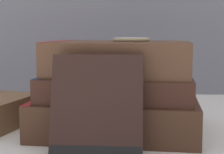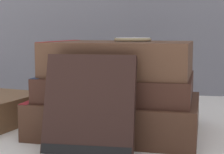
{
  "view_description": "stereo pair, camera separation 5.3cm",
  "coord_description": "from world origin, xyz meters",
  "px_view_note": "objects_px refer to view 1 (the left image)",
  "views": [
    {
      "loc": [
        0.04,
        -0.5,
        0.15
      ],
      "look_at": [
        0.01,
        0.04,
        0.08
      ],
      "focal_mm": 60.0,
      "sensor_mm": 36.0,
      "label": 1
    },
    {
      "loc": [
        0.1,
        -0.49,
        0.15
      ],
      "look_at": [
        0.01,
        0.04,
        0.08
      ],
      "focal_mm": 60.0,
      "sensor_mm": 36.0,
      "label": 2
    }
  ],
  "objects_px": {
    "book_flat_bottom": "(113,115)",
    "pocket_watch": "(131,39)",
    "book_flat_middle": "(115,86)",
    "reading_glasses": "(95,107)",
    "book_leaning_front": "(101,109)",
    "book_flat_top": "(116,58)"
  },
  "relations": [
    {
      "from": "pocket_watch",
      "to": "book_leaning_front",
      "type": "bearing_deg",
      "value": -106.77
    },
    {
      "from": "book_flat_middle",
      "to": "pocket_watch",
      "type": "relative_size",
      "value": 3.85
    },
    {
      "from": "book_flat_middle",
      "to": "book_leaning_front",
      "type": "height_order",
      "value": "book_leaning_front"
    },
    {
      "from": "book_flat_top",
      "to": "pocket_watch",
      "type": "relative_size",
      "value": 3.69
    },
    {
      "from": "book_leaning_front",
      "to": "pocket_watch",
      "type": "xyz_separation_m",
      "value": [
        0.04,
        0.12,
        0.08
      ]
    },
    {
      "from": "book_flat_middle",
      "to": "reading_glasses",
      "type": "xyz_separation_m",
      "value": [
        -0.05,
        0.16,
        -0.07
      ]
    },
    {
      "from": "book_flat_bottom",
      "to": "reading_glasses",
      "type": "bearing_deg",
      "value": 109.42
    },
    {
      "from": "book_flat_bottom",
      "to": "pocket_watch",
      "type": "xyz_separation_m",
      "value": [
        0.03,
        0.01,
        0.11
      ]
    },
    {
      "from": "book_flat_bottom",
      "to": "pocket_watch",
      "type": "height_order",
      "value": "pocket_watch"
    },
    {
      "from": "book_flat_bottom",
      "to": "pocket_watch",
      "type": "distance_m",
      "value": 0.12
    },
    {
      "from": "book_flat_top",
      "to": "pocket_watch",
      "type": "height_order",
      "value": "pocket_watch"
    },
    {
      "from": "pocket_watch",
      "to": "reading_glasses",
      "type": "xyz_separation_m",
      "value": [
        -0.07,
        0.16,
        -0.14
      ]
    },
    {
      "from": "book_flat_bottom",
      "to": "book_flat_middle",
      "type": "distance_m",
      "value": 0.04
    },
    {
      "from": "book_flat_top",
      "to": "reading_glasses",
      "type": "relative_size",
      "value": 2.0
    },
    {
      "from": "reading_glasses",
      "to": "book_leaning_front",
      "type": "bearing_deg",
      "value": -81.44
    },
    {
      "from": "book_flat_middle",
      "to": "book_flat_top",
      "type": "distance_m",
      "value": 0.04
    },
    {
      "from": "book_flat_bottom",
      "to": "book_leaning_front",
      "type": "height_order",
      "value": "book_leaning_front"
    },
    {
      "from": "book_flat_bottom",
      "to": "reading_glasses",
      "type": "height_order",
      "value": "book_flat_bottom"
    },
    {
      "from": "book_flat_middle",
      "to": "book_flat_top",
      "type": "bearing_deg",
      "value": -34.64
    },
    {
      "from": "book_flat_bottom",
      "to": "reading_glasses",
      "type": "relative_size",
      "value": 2.3
    },
    {
      "from": "book_flat_bottom",
      "to": "book_flat_middle",
      "type": "xyz_separation_m",
      "value": [
        0.0,
        0.01,
        0.04
      ]
    },
    {
      "from": "book_leaning_front",
      "to": "book_flat_middle",
      "type": "bearing_deg",
      "value": 84.58
    }
  ]
}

